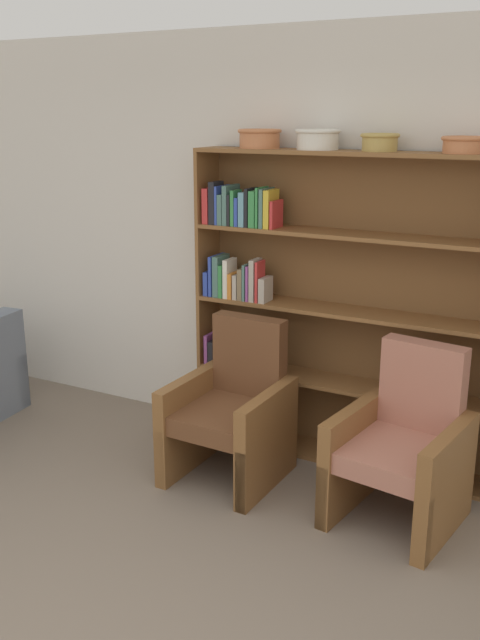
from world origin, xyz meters
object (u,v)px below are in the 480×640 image
Objects in this scene: bookshelf at (320,311)px; bowl_olive at (318,138)px; bowl_terracotta at (380,141)px; armchair_cushioned at (403,449)px; bowl_sage at (464,144)px; bowl_copper at (260,137)px; armchair_leather at (232,412)px.

bowl_olive is (-0.04, -0.02, 1.08)m from bookshelf.
armchair_cushioned is (0.39, -0.52, -1.64)m from bowl_terracotta.
bowl_olive reaches higher than bookshelf.
bowl_sage reaches higher than bookshelf.
bowl_copper is 1.12× the size of bowl_sage.
bowl_olive is 0.28× the size of armchair_cushioned.
bowl_terracotta reaches higher than bookshelf.
armchair_leather is (-0.35, -0.55, -0.57)m from bookshelf.
bowl_copper reaches higher than armchair_leather.
bowl_sage is at bearing -1.50° from bookshelf.
bookshelf is at bearing 176.45° from bowl_terracotta.
bowl_copper is 0.39m from bowl_olive.
bowl_sage is at bearing 0.00° from bowl_terracotta.
armchair_leather and armchair_cushioned have the same top height.
armchair_leather is at bearing -142.93° from bowl_terracotta.
bowl_olive reaches higher than armchair_leather.
bowl_terracotta is 0.48m from bowl_sage.
bowl_olive is 0.86m from bowl_sage.
bowl_olive is at bearing -118.56° from armchair_leather.
bowl_sage is 2.08m from armchair_leather.
bowl_terracotta is 0.23× the size of armchair_leather.
bookshelf is 2.08× the size of armchair_cushioned.
bowl_sage is 0.25× the size of armchair_leather.
bookshelf is 1.12m from bowl_terracotta.
bowl_copper is 1.21× the size of bowl_terracotta.
bowl_sage is at bearing -154.07° from armchair_leather.
bookshelf is 7.43× the size of bowl_olive.
bowl_terracotta is 0.23× the size of armchair_cushioned.
armchair_leather is at bearing -155.85° from bowl_sage.
bookshelf is at bearing -28.07° from armchair_cushioned.
bowl_sage is at bearing -90.71° from armchair_cushioned.
bowl_olive is (0.39, 0.00, 0.00)m from bowl_copper.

